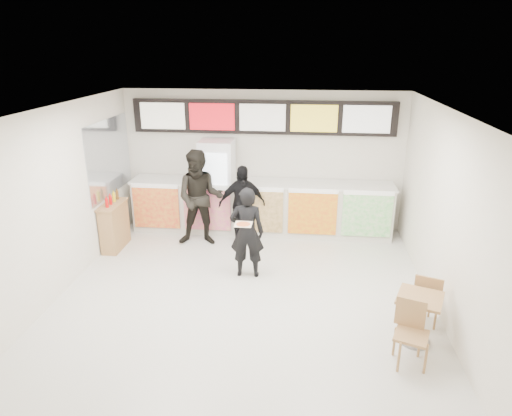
# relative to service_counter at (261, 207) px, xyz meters

# --- Properties ---
(floor) EXTENTS (7.00, 7.00, 0.00)m
(floor) POSITION_rel_service_counter_xyz_m (-0.00, -3.09, -0.57)
(floor) COLOR beige
(floor) RESTS_ON ground
(ceiling) EXTENTS (7.00, 7.00, 0.00)m
(ceiling) POSITION_rel_service_counter_xyz_m (-0.00, -3.09, 2.43)
(ceiling) COLOR white
(ceiling) RESTS_ON wall_back
(wall_back) EXTENTS (6.00, 0.00, 6.00)m
(wall_back) POSITION_rel_service_counter_xyz_m (-0.00, 0.41, 0.93)
(wall_back) COLOR silver
(wall_back) RESTS_ON floor
(wall_left) EXTENTS (0.00, 7.00, 7.00)m
(wall_left) POSITION_rel_service_counter_xyz_m (-3.00, -3.09, 0.93)
(wall_left) COLOR silver
(wall_left) RESTS_ON floor
(wall_right) EXTENTS (0.00, 7.00, 7.00)m
(wall_right) POSITION_rel_service_counter_xyz_m (3.00, -3.09, 0.93)
(wall_right) COLOR silver
(wall_right) RESTS_ON floor
(service_counter) EXTENTS (5.56, 0.77, 1.14)m
(service_counter) POSITION_rel_service_counter_xyz_m (0.00, 0.00, 0.00)
(service_counter) COLOR silver
(service_counter) RESTS_ON floor
(menu_board) EXTENTS (5.50, 0.14, 0.70)m
(menu_board) POSITION_rel_service_counter_xyz_m (0.00, 0.32, 1.88)
(menu_board) COLOR black
(menu_board) RESTS_ON wall_back
(drinks_fridge) EXTENTS (0.70, 0.67, 2.00)m
(drinks_fridge) POSITION_rel_service_counter_xyz_m (-0.93, 0.02, 0.43)
(drinks_fridge) COLOR white
(drinks_fridge) RESTS_ON floor
(mirror_panel) EXTENTS (0.01, 2.00, 1.50)m
(mirror_panel) POSITION_rel_service_counter_xyz_m (-2.99, -0.64, 1.18)
(mirror_panel) COLOR #B2B7BF
(mirror_panel) RESTS_ON wall_left
(customer_main) EXTENTS (0.61, 0.42, 1.63)m
(customer_main) POSITION_rel_service_counter_xyz_m (-0.05, -2.00, 0.24)
(customer_main) COLOR black
(customer_main) RESTS_ON floor
(customer_left) EXTENTS (1.02, 0.83, 1.96)m
(customer_left) POSITION_rel_service_counter_xyz_m (-1.15, -0.74, 0.41)
(customer_left) COLOR black
(customer_left) RESTS_ON floor
(customer_mid) EXTENTS (1.03, 0.66, 1.63)m
(customer_mid) POSITION_rel_service_counter_xyz_m (-0.34, -0.54, 0.24)
(customer_mid) COLOR black
(customer_mid) RESTS_ON floor
(pizza_slice) EXTENTS (0.36, 0.36, 0.02)m
(pizza_slice) POSITION_rel_service_counter_xyz_m (-0.05, -2.45, 0.58)
(pizza_slice) COLOR beige
(pizza_slice) RESTS_ON customer_main
(cafe_table) EXTENTS (0.88, 1.49, 0.85)m
(cafe_table) POSITION_rel_service_counter_xyz_m (2.50, -3.68, -0.08)
(cafe_table) COLOR tan
(cafe_table) RESTS_ON floor
(condiment_ledge) EXTENTS (0.34, 0.84, 1.12)m
(condiment_ledge) POSITION_rel_service_counter_xyz_m (-2.82, -1.13, -0.09)
(condiment_ledge) COLOR tan
(condiment_ledge) RESTS_ON floor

